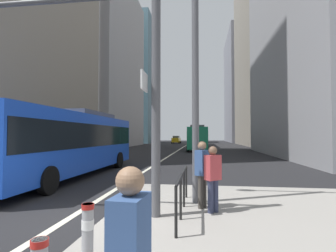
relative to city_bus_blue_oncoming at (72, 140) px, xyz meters
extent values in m
plane|color=black|center=(3.25, 13.80, -1.84)|extent=(160.00, 160.00, 0.00)
cube|color=gray|center=(8.75, -7.20, -1.76)|extent=(9.00, 10.00, 0.15)
cube|color=beige|center=(3.25, 23.80, -1.83)|extent=(0.20, 80.00, 0.01)
cube|color=#9E9EA3|center=(-12.75, 34.12, 13.44)|extent=(12.11, 22.15, 30.55)
cube|color=slate|center=(-12.75, 59.30, 15.58)|extent=(11.59, 16.32, 34.84)
cube|color=gray|center=(20.25, 43.16, 19.87)|extent=(10.73, 24.35, 43.40)
cube|color=gray|center=(20.25, 72.41, 15.26)|extent=(11.09, 24.94, 34.19)
cube|color=blue|center=(0.00, -0.03, -0.11)|extent=(2.57, 11.83, 2.75)
cube|color=black|center=(0.00, -0.03, 0.23)|extent=(2.61, 11.60, 1.10)
cube|color=#4C4C51|center=(0.01, 1.74, 1.41)|extent=(1.78, 4.27, 0.30)
cylinder|color=black|center=(1.18, -3.82, -1.34)|extent=(0.31, 1.00, 1.00)
cylinder|color=black|center=(1.22, 3.74, -1.34)|extent=(0.31, 1.00, 1.00)
cylinder|color=black|center=(-1.18, 3.76, -1.34)|extent=(0.31, 1.00, 1.00)
cube|color=black|center=(-3.67, -0.38, -0.16)|extent=(1.58, 2.38, 0.52)
cylinder|color=black|center=(-2.81, 0.96, -1.52)|extent=(0.24, 0.65, 0.64)
cylinder|color=black|center=(-4.62, 0.90, -1.52)|extent=(0.24, 0.65, 0.64)
cube|color=#198456|center=(5.86, 23.92, -0.11)|extent=(2.78, 11.16, 2.75)
cube|color=black|center=(5.86, 23.92, 0.23)|extent=(2.81, 10.94, 1.10)
cube|color=#4C4C51|center=(5.90, 22.26, 1.41)|extent=(1.85, 4.04, 0.30)
cylinder|color=black|center=(4.57, 27.44, -1.34)|extent=(0.33, 1.01, 1.00)
cylinder|color=black|center=(6.97, 27.50, -1.34)|extent=(0.33, 1.01, 1.00)
cylinder|color=black|center=(4.75, 20.34, -1.34)|extent=(0.33, 1.01, 1.00)
cylinder|color=black|center=(7.15, 20.40, -1.34)|extent=(0.33, 1.01, 1.00)
cube|color=gold|center=(-0.08, 53.77, -0.97)|extent=(1.97, 4.28, 1.10)
cube|color=black|center=(-0.07, 53.92, -0.16)|extent=(1.60, 2.33, 0.52)
cylinder|color=black|center=(0.76, 52.31, -1.52)|extent=(0.25, 0.65, 0.64)
cylinder|color=black|center=(-1.05, 52.39, -1.52)|extent=(0.25, 0.65, 0.64)
cylinder|color=black|center=(0.89, 55.16, -1.52)|extent=(0.25, 0.65, 0.64)
cylinder|color=black|center=(-0.92, 55.24, -1.52)|extent=(0.25, 0.65, 0.64)
cube|color=maroon|center=(5.88, 46.37, -0.97)|extent=(1.82, 4.61, 1.10)
cube|color=black|center=(5.88, 46.22, -0.16)|extent=(1.52, 2.49, 0.52)
cylinder|color=black|center=(4.95, 47.92, -1.52)|extent=(0.23, 0.64, 0.64)
cylinder|color=black|center=(6.77, 47.94, -1.52)|extent=(0.23, 0.64, 0.64)
cylinder|color=black|center=(4.98, 44.80, -1.52)|extent=(0.23, 0.64, 0.64)
cylinder|color=black|center=(6.80, 44.82, -1.52)|extent=(0.23, 0.64, 0.64)
cylinder|color=#515156|center=(5.44, -6.18, 1.31)|extent=(0.22, 0.22, 6.00)
cylinder|color=#515156|center=(2.31, -6.18, 3.71)|extent=(6.26, 0.14, 0.14)
cube|color=white|center=(5.19, -6.36, 1.51)|extent=(0.04, 0.60, 0.44)
cylinder|color=#56565B|center=(6.35, -4.77, 2.31)|extent=(0.20, 0.20, 8.00)
cylinder|color=#B21E19|center=(4.73, -9.56, -0.97)|extent=(0.20, 0.20, 0.08)
cylinder|color=#99999E|center=(4.75, -8.37, -1.27)|extent=(0.18, 0.18, 0.84)
cylinder|color=white|center=(4.75, -8.37, -1.16)|extent=(0.19, 0.19, 0.15)
cylinder|color=#B21E19|center=(4.75, -8.37, -0.89)|extent=(0.20, 0.20, 0.08)
cylinder|color=black|center=(6.05, -7.40, -1.21)|extent=(0.06, 0.06, 0.95)
cylinder|color=black|center=(6.05, -6.34, -1.21)|extent=(0.06, 0.06, 0.95)
cylinder|color=black|center=(6.05, -5.28, -1.21)|extent=(0.06, 0.06, 0.95)
cylinder|color=black|center=(6.05, -4.22, -1.21)|extent=(0.06, 0.06, 0.95)
cylinder|color=black|center=(6.05, -5.81, -0.74)|extent=(0.06, 3.18, 0.06)
cylinder|color=#423D38|center=(6.50, -5.37, -1.25)|extent=(0.15, 0.15, 0.87)
cylinder|color=#423D38|center=(6.58, -5.23, -1.25)|extent=(0.15, 0.15, 0.87)
cube|color=#38568E|center=(6.54, -5.30, -0.49)|extent=(0.40, 0.45, 0.67)
sphere|color=#9E7556|center=(6.54, -5.30, -0.04)|extent=(0.24, 0.24, 0.24)
cube|color=#38568E|center=(5.98, -10.33, -0.55)|extent=(0.27, 0.40, 0.63)
sphere|color=#9E7556|center=(5.98, -10.33, -0.12)|extent=(0.23, 0.23, 0.23)
cylinder|color=#2D334C|center=(6.87, -5.63, -1.28)|extent=(0.15, 0.15, 0.81)
cylinder|color=#2D334C|center=(6.74, -5.73, -1.28)|extent=(0.15, 0.15, 0.81)
cube|color=#B73D42|center=(6.80, -5.68, -0.57)|extent=(0.45, 0.43, 0.62)
sphere|color=brown|center=(6.80, -5.68, -0.15)|extent=(0.22, 0.22, 0.22)
camera|label=1|loc=(6.54, -12.28, 0.24)|focal=27.59mm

